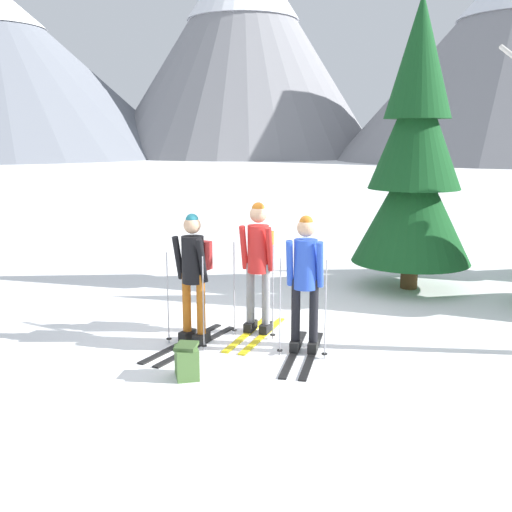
% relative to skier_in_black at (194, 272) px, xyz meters
% --- Properties ---
extents(ground_plane, '(400.00, 400.00, 0.00)m').
position_rel_skier_in_black_xyz_m(ground_plane, '(0.68, 0.21, -0.93)').
color(ground_plane, white).
extents(skier_in_black, '(0.90, 1.68, 1.67)m').
position_rel_skier_in_black_xyz_m(skier_in_black, '(0.00, 0.00, 0.00)').
color(skier_in_black, black).
rests_on(skier_in_black, ground).
extents(skier_in_red, '(0.64, 1.59, 1.76)m').
position_rel_skier_in_black_xyz_m(skier_in_red, '(0.75, 0.50, 0.07)').
color(skier_in_red, yellow).
rests_on(skier_in_red, ground).
extents(skier_in_blue, '(0.61, 1.65, 1.69)m').
position_rel_skier_in_black_xyz_m(skier_in_blue, '(1.41, -0.14, 0.02)').
color(skier_in_blue, black).
rests_on(skier_in_blue, ground).
extents(pine_tree_far, '(2.01, 2.01, 4.87)m').
position_rel_skier_in_black_xyz_m(pine_tree_far, '(3.01, 3.27, 1.29)').
color(pine_tree_far, '#51381E').
rests_on(pine_tree_far, ground).
extents(backpack_on_snow_front, '(0.34, 0.39, 0.38)m').
position_rel_skier_in_black_xyz_m(backpack_on_snow_front, '(0.19, -1.13, -0.75)').
color(backpack_on_snow_front, '#4C7238').
rests_on(backpack_on_snow_front, ground).
extents(mountain_ridge_distant, '(105.89, 54.02, 26.66)m').
position_rel_skier_in_black_xyz_m(mountain_ridge_distant, '(-6.82, 66.78, 10.42)').
color(mountain_ridge_distant, slate).
rests_on(mountain_ridge_distant, ground).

